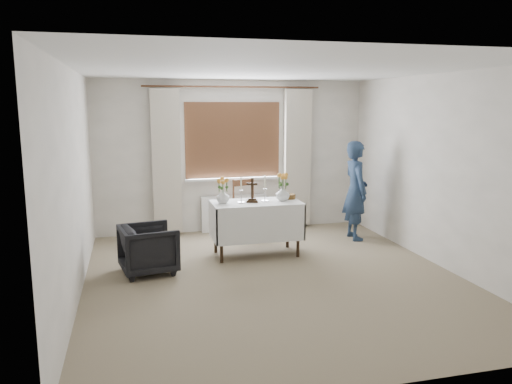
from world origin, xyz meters
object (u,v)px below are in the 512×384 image
at_px(wooden_chair, 249,209).
at_px(armchair, 149,249).
at_px(person, 356,190).
at_px(wooden_cross, 252,190).
at_px(altar_table, 256,228).
at_px(flower_vase_right, 283,194).
at_px(flower_vase_left, 223,196).

relative_size(wooden_chair, armchair, 1.38).
bearing_deg(person, wooden_chair, 76.57).
height_order(person, wooden_cross, person).
bearing_deg(wooden_cross, altar_table, 23.35).
distance_m(wooden_chair, wooden_cross, 1.06).
bearing_deg(wooden_chair, wooden_cross, -120.15).
distance_m(armchair, wooden_cross, 1.62).
distance_m(wooden_chair, armchair, 2.10).
bearing_deg(wooden_chair, armchair, -159.67).
distance_m(altar_table, person, 1.82).
bearing_deg(flower_vase_right, wooden_chair, 105.86).
relative_size(altar_table, armchair, 1.84).
height_order(altar_table, flower_vase_left, flower_vase_left).
height_order(wooden_cross, flower_vase_left, wooden_cross).
relative_size(altar_table, wooden_cross, 3.63).
bearing_deg(flower_vase_right, altar_table, 179.65).
height_order(wooden_cross, flower_vase_right, wooden_cross).
relative_size(altar_table, flower_vase_left, 6.49).
bearing_deg(wooden_cross, flower_vase_right, 14.93).
bearing_deg(armchair, wooden_cross, -84.60).
distance_m(altar_table, wooden_cross, 0.56).
distance_m(armchair, flower_vase_right, 2.01).
relative_size(wooden_chair, flower_vase_left, 4.87).
bearing_deg(altar_table, armchair, -164.63).
xyz_separation_m(person, flower_vase_right, (-1.34, -0.46, 0.09)).
bearing_deg(flower_vase_left, wooden_chair, 56.93).
distance_m(wooden_cross, flower_vase_left, 0.42).
bearing_deg(flower_vase_right, person, 19.12).
xyz_separation_m(flower_vase_left, flower_vase_right, (0.85, -0.02, 0.01)).
relative_size(wooden_cross, flower_vase_left, 1.79).
xyz_separation_m(wooden_chair, wooden_cross, (-0.18, -0.93, 0.47)).
height_order(wooden_chair, flower_vase_left, flower_vase_left).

